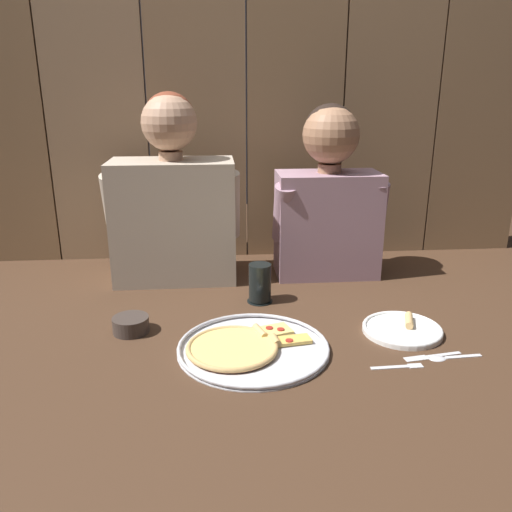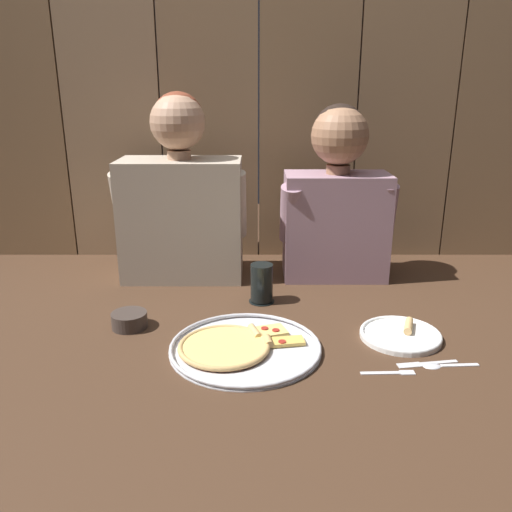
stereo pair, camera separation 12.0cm
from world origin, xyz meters
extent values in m
plane|color=#422B1C|center=(0.00, 0.00, 0.00)|extent=(3.20, 3.20, 0.00)
cylinder|color=silver|center=(-0.04, -0.13, 0.00)|extent=(0.39, 0.39, 0.01)
torus|color=silver|center=(-0.04, -0.13, 0.01)|extent=(0.39, 0.39, 0.01)
cylinder|color=#B23823|center=(-0.09, -0.14, 0.01)|extent=(0.23, 0.23, 0.00)
cylinder|color=#F4D170|center=(-0.09, -0.14, 0.01)|extent=(0.22, 0.22, 0.01)
torus|color=tan|center=(-0.09, -0.14, 0.01)|extent=(0.24, 0.24, 0.01)
cube|color=#F4D170|center=(0.03, -0.05, 0.01)|extent=(0.10, 0.09, 0.01)
cylinder|color=tan|center=(-0.01, -0.06, 0.02)|extent=(0.04, 0.07, 0.02)
cylinder|color=#A3281E|center=(0.01, -0.04, 0.02)|extent=(0.02, 0.02, 0.00)
cylinder|color=#A3281E|center=(0.04, -0.05, 0.02)|extent=(0.02, 0.02, 0.00)
cube|color=#EABC56|center=(0.07, -0.11, 0.01)|extent=(0.10, 0.06, 0.01)
cylinder|color=tan|center=(0.02, -0.11, 0.02)|extent=(0.03, 0.05, 0.02)
cylinder|color=#A3281E|center=(0.06, -0.12, 0.02)|extent=(0.02, 0.02, 0.00)
cylinder|color=white|center=(0.38, -0.07, 0.01)|extent=(0.22, 0.22, 0.01)
torus|color=white|center=(0.38, -0.07, 0.01)|extent=(0.22, 0.22, 0.01)
cylinder|color=tan|center=(0.41, -0.04, 0.02)|extent=(0.05, 0.08, 0.02)
cylinder|color=black|center=(0.01, 0.18, 0.00)|extent=(0.08, 0.08, 0.01)
cylinder|color=black|center=(0.01, 0.18, 0.07)|extent=(0.07, 0.07, 0.12)
cylinder|color=#3D332D|center=(-0.37, 0.00, 0.02)|extent=(0.10, 0.10, 0.04)
cylinder|color=#B23823|center=(-0.37, 0.00, 0.03)|extent=(0.08, 0.08, 0.02)
cube|color=silver|center=(0.29, -0.25, 0.00)|extent=(0.10, 0.01, 0.01)
cube|color=silver|center=(0.35, -0.25, 0.00)|extent=(0.04, 0.02, 0.01)
cube|color=silver|center=(0.44, -0.20, 0.00)|extent=(0.10, 0.03, 0.01)
cube|color=silver|center=(0.37, -0.21, 0.00)|extent=(0.06, 0.03, 0.00)
cube|color=silver|center=(0.49, -0.21, 0.00)|extent=(0.10, 0.02, 0.01)
ellipsoid|color=silver|center=(0.42, -0.22, 0.00)|extent=(0.05, 0.03, 0.01)
cube|color=#B2A38E|center=(-0.27, 0.42, 0.21)|extent=(0.41, 0.22, 0.42)
cylinder|color=tan|center=(-0.27, 0.42, 0.43)|extent=(0.08, 0.08, 0.03)
sphere|color=tan|center=(-0.27, 0.42, 0.54)|extent=(0.18, 0.18, 0.18)
sphere|color=brown|center=(-0.27, 0.44, 0.55)|extent=(0.17, 0.17, 0.17)
cylinder|color=#B2A38E|center=(-0.46, 0.38, 0.27)|extent=(0.08, 0.14, 0.24)
cylinder|color=#B2A38E|center=(-0.08, 0.38, 0.27)|extent=(0.08, 0.13, 0.24)
cube|color=gray|center=(0.27, 0.42, 0.18)|extent=(0.36, 0.19, 0.37)
cylinder|color=#9E7051|center=(0.27, 0.42, 0.38)|extent=(0.08, 0.08, 0.03)
sphere|color=#9E7051|center=(0.27, 0.42, 0.49)|extent=(0.19, 0.19, 0.19)
sphere|color=black|center=(0.27, 0.44, 0.51)|extent=(0.18, 0.18, 0.18)
cylinder|color=gray|center=(0.11, 0.38, 0.24)|extent=(0.08, 0.13, 0.22)
cylinder|color=gray|center=(0.43, 0.38, 0.24)|extent=(0.08, 0.11, 0.21)
cube|color=#8D6F50|center=(-0.55, 0.67, 0.57)|extent=(0.36, 0.03, 1.14)
cube|color=#836446|center=(-0.18, 0.67, 0.57)|extent=(0.36, 0.03, 1.14)
cube|color=brown|center=(0.18, 0.67, 0.57)|extent=(0.36, 0.03, 1.14)
cube|color=#816243|center=(0.55, 0.67, 0.57)|extent=(0.36, 0.03, 1.14)
cube|color=brown|center=(0.92, 0.67, 0.57)|extent=(0.36, 0.03, 1.14)
camera|label=1|loc=(-0.13, -1.33, 0.65)|focal=36.31mm
camera|label=2|loc=(-0.01, -1.33, 0.65)|focal=36.31mm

